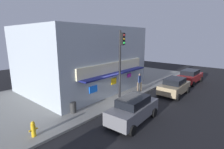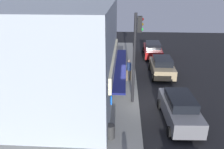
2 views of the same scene
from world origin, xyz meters
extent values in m
plane|color=black|center=(0.00, 0.00, 0.00)|extent=(50.38, 50.38, 0.00)
cube|color=gray|center=(0.00, 5.69, 0.08)|extent=(33.59, 11.39, 0.16)
cube|color=#9EA8B2|center=(0.95, 6.26, 3.38)|extent=(11.35, 8.87, 6.45)
cube|color=beige|center=(0.95, 1.75, 2.91)|extent=(8.63, 0.16, 0.93)
cube|color=navy|center=(0.95, 1.40, 2.41)|extent=(8.17, 0.90, 0.12)
cube|color=blue|center=(-1.66, 1.77, 1.42)|extent=(0.86, 0.08, 0.57)
cube|color=yellow|center=(0.99, 1.77, 1.58)|extent=(0.69, 0.08, 0.59)
cube|color=#E533CC|center=(3.49, 1.77, 1.71)|extent=(0.59, 0.08, 0.39)
cylinder|color=black|center=(0.16, 0.44, 3.15)|extent=(0.18, 0.18, 5.99)
cube|color=black|center=(0.16, 0.19, 5.47)|extent=(0.32, 0.28, 0.95)
sphere|color=maroon|center=(0.16, 0.04, 5.77)|extent=(0.18, 0.18, 0.18)
sphere|color=brown|center=(0.16, 0.04, 5.47)|extent=(0.18, 0.18, 0.18)
sphere|color=#1ED83F|center=(0.16, 0.04, 5.17)|extent=(0.18, 0.18, 0.18)
cylinder|color=gold|center=(-7.17, 0.85, 0.53)|extent=(0.25, 0.25, 0.74)
sphere|color=gold|center=(-7.17, 0.85, 0.96)|extent=(0.21, 0.21, 0.21)
cylinder|color=gold|center=(-7.35, 0.85, 0.56)|extent=(0.12, 0.10, 0.10)
cylinder|color=gold|center=(-6.98, 0.85, 0.56)|extent=(0.12, 0.10, 0.10)
cylinder|color=#2D2D2D|center=(-3.81, 1.69, 0.55)|extent=(0.45, 0.45, 0.78)
cylinder|color=brown|center=(3.86, 0.52, 0.63)|extent=(0.21, 0.21, 0.94)
cylinder|color=brown|center=(3.73, 0.82, 0.63)|extent=(0.21, 0.21, 0.94)
cube|color=#334C8C|center=(3.80, 0.67, 1.41)|extent=(0.46, 0.38, 0.64)
sphere|color=tan|center=(3.80, 0.67, 1.87)|extent=(0.22, 0.22, 0.22)
cylinder|color=#334C8C|center=(4.00, 0.76, 1.38)|extent=(0.13, 0.13, 0.58)
cylinder|color=#334C8C|center=(3.60, 0.59, 1.38)|extent=(0.13, 0.13, 0.58)
cylinder|color=brown|center=(-1.10, 2.62, 0.36)|extent=(0.45, 0.45, 0.40)
sphere|color=#2D7A33|center=(-1.10, 2.62, 0.82)|extent=(0.62, 0.62, 0.62)
cube|color=#AD1E1E|center=(11.17, -2.11, 0.70)|extent=(4.56, 2.02, 0.77)
cube|color=black|center=(11.17, -2.11, 1.36)|extent=(2.48, 1.66, 0.54)
cylinder|color=black|center=(12.78, -1.21, 0.32)|extent=(0.65, 0.24, 0.64)
cylinder|color=black|center=(12.72, -3.10, 0.32)|extent=(0.65, 0.24, 0.64)
cylinder|color=black|center=(9.62, -1.12, 0.32)|extent=(0.65, 0.24, 0.64)
cylinder|color=black|center=(9.57, -3.00, 0.32)|extent=(0.65, 0.24, 0.64)
cube|color=slate|center=(-1.83, -2.27, 0.76)|extent=(4.37, 1.92, 0.89)
cube|color=black|center=(-1.83, -2.27, 1.47)|extent=(2.38, 1.55, 0.52)
cylinder|color=black|center=(-0.37, -1.34, 0.32)|extent=(0.65, 0.25, 0.64)
cylinder|color=black|center=(-0.29, -3.06, 0.32)|extent=(0.65, 0.25, 0.64)
cylinder|color=black|center=(-3.37, -1.48, 0.32)|extent=(0.65, 0.25, 0.64)
cylinder|color=black|center=(-3.30, -3.20, 0.32)|extent=(0.65, 0.25, 0.64)
cube|color=#9E8966|center=(5.45, -2.32, 0.73)|extent=(4.07, 1.87, 0.82)
cube|color=black|center=(5.45, -2.32, 1.41)|extent=(2.20, 1.57, 0.54)
cylinder|color=black|center=(6.87, -1.38, 0.32)|extent=(0.64, 0.22, 0.64)
cylinder|color=black|center=(6.88, -3.24, 0.32)|extent=(0.64, 0.22, 0.64)
cylinder|color=black|center=(4.02, -1.39, 0.32)|extent=(0.64, 0.22, 0.64)
cylinder|color=black|center=(4.03, -3.25, 0.32)|extent=(0.64, 0.22, 0.64)
camera|label=1|loc=(-10.89, -8.08, 5.64)|focal=27.29mm
camera|label=2|loc=(-13.31, 1.03, 7.70)|focal=35.23mm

